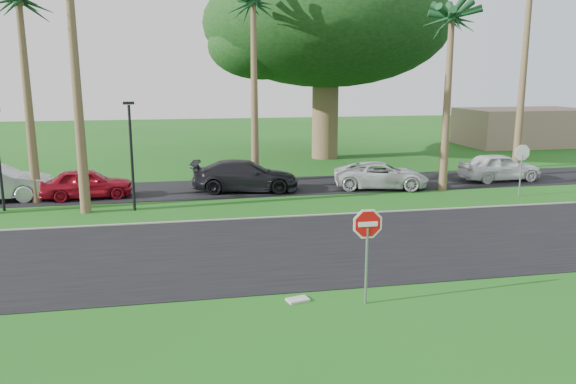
# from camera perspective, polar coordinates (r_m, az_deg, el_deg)

# --- Properties ---
(ground) EXTENTS (120.00, 120.00, 0.00)m
(ground) POSITION_cam_1_polar(r_m,az_deg,el_deg) (17.30, 3.04, -7.52)
(ground) COLOR #195114
(ground) RESTS_ON ground
(road) EXTENTS (120.00, 8.00, 0.02)m
(road) POSITION_cam_1_polar(r_m,az_deg,el_deg) (19.14, 1.58, -5.55)
(road) COLOR black
(road) RESTS_ON ground
(parking_strip) EXTENTS (120.00, 5.00, 0.02)m
(parking_strip) POSITION_cam_1_polar(r_m,az_deg,el_deg) (29.17, -2.93, 0.51)
(parking_strip) COLOR black
(parking_strip) RESTS_ON ground
(curb) EXTENTS (120.00, 0.12, 0.06)m
(curb) POSITION_cam_1_polar(r_m,az_deg,el_deg) (22.96, -0.63, -2.54)
(curb) COLOR gray
(curb) RESTS_ON ground
(stop_sign_near) EXTENTS (1.05, 0.07, 2.62)m
(stop_sign_near) POSITION_cam_1_polar(r_m,az_deg,el_deg) (14.16, 8.06, -4.50)
(stop_sign_near) COLOR gray
(stop_sign_near) RESTS_ON ground
(stop_sign_far) EXTENTS (1.05, 0.07, 2.62)m
(stop_sign_far) POSITION_cam_1_polar(r_m,az_deg,el_deg) (28.98, 22.66, 3.07)
(stop_sign_far) COLOR gray
(stop_sign_far) RESTS_ON ground
(palm_left_mid) EXTENTS (5.00, 5.00, 10.00)m
(palm_left_mid) POSITION_cam_1_polar(r_m,az_deg,el_deg) (27.75, -25.67, 16.82)
(palm_left_mid) COLOR brown
(palm_left_mid) RESTS_ON ground
(palm_center) EXTENTS (5.00, 5.00, 10.50)m
(palm_center) POSITION_cam_1_polar(r_m,az_deg,el_deg) (30.29, -3.55, 18.32)
(palm_center) COLOR brown
(palm_center) RESTS_ON ground
(palm_right_near) EXTENTS (5.00, 5.00, 9.50)m
(palm_right_near) POSITION_cam_1_polar(r_m,az_deg,el_deg) (29.03, 16.30, 16.24)
(palm_right_near) COLOR brown
(palm_right_near) RESTS_ON ground
(canopy_tree) EXTENTS (16.50, 16.50, 13.12)m
(canopy_tree) POSITION_cam_1_polar(r_m,az_deg,el_deg) (39.26, 3.92, 16.51)
(canopy_tree) COLOR brown
(canopy_tree) RESTS_ON ground
(streetlight_right) EXTENTS (0.45, 0.25, 4.64)m
(streetlight_right) POSITION_cam_1_polar(r_m,az_deg,el_deg) (24.59, -15.64, 4.21)
(streetlight_right) COLOR black
(streetlight_right) RESTS_ON ground
(building_far) EXTENTS (10.00, 6.00, 3.00)m
(building_far) POSITION_cam_1_polar(r_m,az_deg,el_deg) (50.52, 22.80, 6.11)
(building_far) COLOR gray
(building_far) RESTS_ON ground
(car_red) EXTENTS (4.29, 2.05, 1.42)m
(car_red) POSITION_cam_1_polar(r_m,az_deg,el_deg) (28.02, -19.72, 0.81)
(car_red) COLOR maroon
(car_red) RESTS_ON ground
(car_dark) EXTENTS (5.55, 2.89, 1.54)m
(car_dark) POSITION_cam_1_polar(r_m,az_deg,el_deg) (28.07, -4.37, 1.61)
(car_dark) COLOR black
(car_dark) RESTS_ON ground
(car_minivan) EXTENTS (5.16, 3.20, 1.33)m
(car_minivan) POSITION_cam_1_polar(r_m,az_deg,el_deg) (29.13, 9.44, 1.66)
(car_minivan) COLOR silver
(car_minivan) RESTS_ON ground
(car_pickup) EXTENTS (4.50, 1.96, 1.51)m
(car_pickup) POSITION_cam_1_polar(r_m,az_deg,el_deg) (32.90, 20.68, 2.37)
(car_pickup) COLOR silver
(car_pickup) RESTS_ON ground
(utility_slab) EXTENTS (0.62, 0.47, 0.06)m
(utility_slab) POSITION_cam_1_polar(r_m,az_deg,el_deg) (14.75, 1.00, -10.89)
(utility_slab) COLOR #AAAAA2
(utility_slab) RESTS_ON ground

